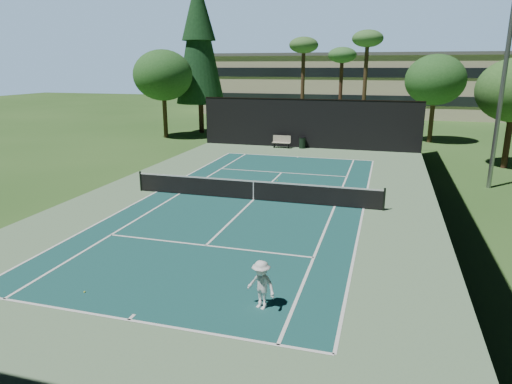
{
  "coord_description": "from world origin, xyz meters",
  "views": [
    {
      "loc": [
        6.29,
        -21.37,
        6.58
      ],
      "look_at": [
        1.0,
        -3.0,
        1.3
      ],
      "focal_mm": 32.0,
      "sensor_mm": 36.0,
      "label": 1
    }
  ],
  "objects_px": {
    "trash_bin": "(302,143)",
    "tennis_ball_c": "(277,180)",
    "tennis_ball_a": "(85,292)",
    "tennis_ball_b": "(240,180)",
    "player": "(261,285)",
    "tennis_net": "(253,190)",
    "tennis_ball_d": "(161,175)",
    "park_bench": "(282,141)"
  },
  "relations": [
    {
      "from": "tennis_ball_b",
      "to": "tennis_ball_c",
      "type": "bearing_deg",
      "value": 17.09
    },
    {
      "from": "tennis_net",
      "to": "tennis_ball_b",
      "type": "xyz_separation_m",
      "value": [
        -1.93,
        3.62,
        -0.52
      ]
    },
    {
      "from": "tennis_ball_a",
      "to": "park_bench",
      "type": "distance_m",
      "value": 26.33
    },
    {
      "from": "player",
      "to": "park_bench",
      "type": "distance_m",
      "value": 26.26
    },
    {
      "from": "tennis_net",
      "to": "tennis_ball_a",
      "type": "xyz_separation_m",
      "value": [
        -2.1,
        -10.88,
        -0.53
      ]
    },
    {
      "from": "tennis_ball_b",
      "to": "trash_bin",
      "type": "height_order",
      "value": "trash_bin"
    },
    {
      "from": "tennis_ball_d",
      "to": "park_bench",
      "type": "distance_m",
      "value": 12.93
    },
    {
      "from": "trash_bin",
      "to": "tennis_ball_c",
      "type": "bearing_deg",
      "value": -86.91
    },
    {
      "from": "tennis_ball_b",
      "to": "player",
      "type": "bearing_deg",
      "value": -69.59
    },
    {
      "from": "player",
      "to": "tennis_ball_d",
      "type": "xyz_separation_m",
      "value": [
        -10.23,
        13.76,
        -0.68
      ]
    },
    {
      "from": "tennis_ball_b",
      "to": "tennis_ball_d",
      "type": "xyz_separation_m",
      "value": [
        -5.07,
        -0.12,
        -0.01
      ]
    },
    {
      "from": "tennis_ball_b",
      "to": "tennis_ball_c",
      "type": "relative_size",
      "value": 1.18
    },
    {
      "from": "tennis_ball_a",
      "to": "tennis_net",
      "type": "bearing_deg",
      "value": 79.05
    },
    {
      "from": "tennis_ball_c",
      "to": "park_bench",
      "type": "relative_size",
      "value": 0.04
    },
    {
      "from": "tennis_ball_b",
      "to": "trash_bin",
      "type": "bearing_deg",
      "value": 82.71
    },
    {
      "from": "tennis_net",
      "to": "tennis_ball_d",
      "type": "height_order",
      "value": "tennis_net"
    },
    {
      "from": "tennis_ball_d",
      "to": "park_bench",
      "type": "relative_size",
      "value": 0.04
    },
    {
      "from": "tennis_ball_c",
      "to": "tennis_ball_d",
      "type": "height_order",
      "value": "same"
    },
    {
      "from": "tennis_ball_d",
      "to": "trash_bin",
      "type": "xyz_separation_m",
      "value": [
        6.61,
        12.17,
        0.45
      ]
    },
    {
      "from": "trash_bin",
      "to": "tennis_net",
      "type": "bearing_deg",
      "value": -88.6
    },
    {
      "from": "tennis_ball_a",
      "to": "trash_bin",
      "type": "height_order",
      "value": "trash_bin"
    },
    {
      "from": "tennis_ball_d",
      "to": "tennis_net",
      "type": "bearing_deg",
      "value": -26.58
    },
    {
      "from": "tennis_ball_b",
      "to": "tennis_net",
      "type": "bearing_deg",
      "value": -62.0
    },
    {
      "from": "tennis_ball_b",
      "to": "trash_bin",
      "type": "xyz_separation_m",
      "value": [
        1.54,
        12.05,
        0.44
      ]
    },
    {
      "from": "tennis_net",
      "to": "tennis_ball_a",
      "type": "height_order",
      "value": "tennis_net"
    },
    {
      "from": "tennis_ball_b",
      "to": "tennis_ball_c",
      "type": "distance_m",
      "value": 2.26
    },
    {
      "from": "tennis_net",
      "to": "tennis_ball_c",
      "type": "relative_size",
      "value": 200.55
    },
    {
      "from": "tennis_ball_d",
      "to": "tennis_ball_a",
      "type": "bearing_deg",
      "value": -71.22
    },
    {
      "from": "player",
      "to": "tennis_ball_d",
      "type": "height_order",
      "value": "player"
    },
    {
      "from": "tennis_ball_a",
      "to": "park_bench",
      "type": "xyz_separation_m",
      "value": [
        0.01,
        26.32,
        0.52
      ]
    },
    {
      "from": "tennis_ball_c",
      "to": "tennis_ball_a",
      "type": "bearing_deg",
      "value": -98.75
    },
    {
      "from": "tennis_ball_c",
      "to": "tennis_net",
      "type": "bearing_deg",
      "value": -93.07
    },
    {
      "from": "player",
      "to": "tennis_ball_a",
      "type": "distance_m",
      "value": 5.42
    },
    {
      "from": "tennis_net",
      "to": "trash_bin",
      "type": "xyz_separation_m",
      "value": [
        -0.38,
        15.67,
        -0.08
      ]
    },
    {
      "from": "player",
      "to": "trash_bin",
      "type": "distance_m",
      "value": 26.19
    },
    {
      "from": "tennis_net",
      "to": "tennis_ball_a",
      "type": "bearing_deg",
      "value": -100.95
    },
    {
      "from": "tennis_net",
      "to": "tennis_ball_b",
      "type": "bearing_deg",
      "value": 118.0
    },
    {
      "from": "trash_bin",
      "to": "tennis_ball_b",
      "type": "bearing_deg",
      "value": -97.29
    },
    {
      "from": "tennis_ball_a",
      "to": "tennis_ball_d",
      "type": "distance_m",
      "value": 15.18
    },
    {
      "from": "player",
      "to": "tennis_ball_d",
      "type": "bearing_deg",
      "value": 149.13
    },
    {
      "from": "park_bench",
      "to": "trash_bin",
      "type": "height_order",
      "value": "park_bench"
    },
    {
      "from": "tennis_ball_a",
      "to": "tennis_ball_b",
      "type": "height_order",
      "value": "tennis_ball_b"
    }
  ]
}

